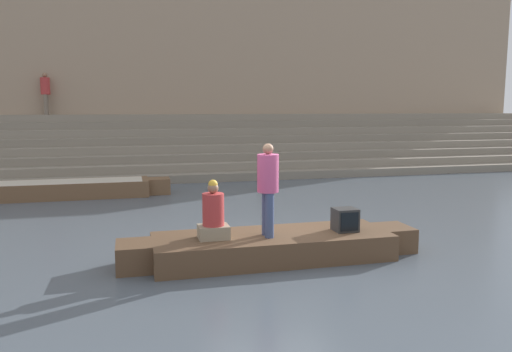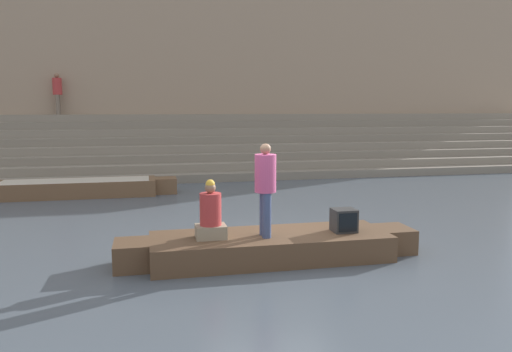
{
  "view_description": "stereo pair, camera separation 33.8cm",
  "coord_description": "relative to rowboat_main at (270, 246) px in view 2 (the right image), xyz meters",
  "views": [
    {
      "loc": [
        -2.66,
        -8.88,
        2.73
      ],
      "look_at": [
        -0.19,
        0.76,
        1.36
      ],
      "focal_mm": 35.0,
      "sensor_mm": 36.0,
      "label": 1
    },
    {
      "loc": [
        -2.33,
        -8.96,
        2.73
      ],
      "look_at": [
        -0.19,
        0.76,
        1.36
      ],
      "focal_mm": 35.0,
      "sensor_mm": 36.0,
      "label": 2
    }
  ],
  "objects": [
    {
      "name": "ground_plane",
      "position": [
        0.19,
        0.44,
        -0.25
      ],
      "size": [
        120.0,
        120.0,
        0.0
      ],
      "primitive_type": "plane",
      "color": "#4C5660"
    },
    {
      "name": "rowboat_main",
      "position": [
        0.0,
        0.0,
        0.0
      ],
      "size": [
        5.48,
        1.56,
        0.46
      ],
      "rotation": [
        0.0,
        0.0,
        -0.02
      ],
      "color": "brown",
      "rests_on": "ground"
    },
    {
      "name": "tv_set",
      "position": [
        1.37,
        -0.1,
        0.43
      ],
      "size": [
        0.42,
        0.4,
        0.42
      ],
      "rotation": [
        0.0,
        0.0,
        -0.07
      ],
      "color": "#2D2D2D",
      "rests_on": "rowboat_main"
    },
    {
      "name": "moored_boat_shore",
      "position": [
        -4.31,
        7.59,
        0.02
      ],
      "size": [
        6.14,
        1.31,
        0.5
      ],
      "rotation": [
        0.0,
        0.0,
        0.08
      ],
      "color": "brown",
      "rests_on": "ground"
    },
    {
      "name": "mooring_post",
      "position": [
        1.66,
        7.27,
        0.34
      ],
      "size": [
        0.15,
        0.15,
        1.17
      ],
      "primitive_type": "cylinder",
      "color": "brown",
      "rests_on": "ground"
    },
    {
      "name": "person_standing",
      "position": [
        -0.12,
        -0.12,
        1.16
      ],
      "size": [
        0.38,
        0.38,
        1.65
      ],
      "rotation": [
        0.0,
        0.0,
        -0.05
      ],
      "color": "#3D4C75",
      "rests_on": "rowboat_main"
    },
    {
      "name": "person_on_steps",
      "position": [
        -5.78,
        14.3,
        3.19
      ],
      "size": [
        0.38,
        0.38,
        1.75
      ],
      "rotation": [
        0.0,
        0.0,
        1.82
      ],
      "color": "#756656",
      "rests_on": "ghat_steps"
    },
    {
      "name": "back_wall",
      "position": [
        0.19,
        15.21,
        4.41
      ],
      "size": [
        34.2,
        1.28,
        9.37
      ],
      "color": "tan",
      "rests_on": "ground"
    },
    {
      "name": "ghat_steps",
      "position": [
        0.19,
        12.81,
        0.62
      ],
      "size": [
        36.0,
        5.11,
        2.43
      ],
      "color": "gray",
      "rests_on": "ground"
    },
    {
      "name": "person_rowing",
      "position": [
        -1.08,
        -0.04,
        0.62
      ],
      "size": [
        0.53,
        0.41,
        1.04
      ],
      "rotation": [
        0.0,
        0.0,
        -0.22
      ],
      "color": "gray",
      "rests_on": "rowboat_main"
    }
  ]
}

